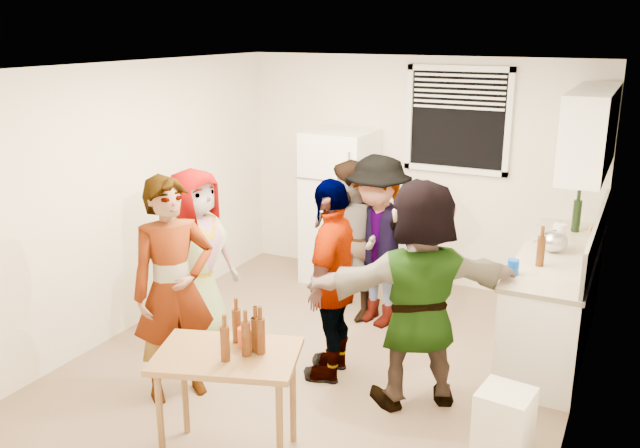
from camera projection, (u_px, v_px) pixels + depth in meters
The scene contains 22 objects.
room at pixel (327, 360), 5.90m from camera, with size 4.00×4.50×2.50m, color white, non-canonical shape.
window at pixel (457, 120), 7.09m from camera, with size 1.12×0.10×1.06m, color white, non-canonical shape.
refrigerator at pixel (340, 206), 7.60m from camera, with size 0.70×0.70×1.70m, color white.
counter_lower at pixel (554, 302), 6.05m from camera, with size 0.60×2.20×0.86m, color white.
countertop at pixel (559, 254), 5.92m from camera, with size 0.64×2.22×0.04m, color beige.
backsplash at pixel (597, 237), 5.74m from camera, with size 0.03×2.20×0.36m, color beige.
upper_cabinets at pixel (591, 130), 5.74m from camera, with size 0.34×1.60×0.70m, color white.
kettle at pixel (553, 252), 5.92m from camera, with size 0.26×0.22×0.22m, color silver, non-canonical shape.
paper_towel at pixel (557, 251), 5.95m from camera, with size 0.11×0.11×0.24m, color white.
wine_bottle at pixel (575, 231), 6.50m from camera, with size 0.08×0.08×0.31m, color black.
beer_bottle_counter at pixel (539, 266), 5.57m from camera, with size 0.07×0.07×0.25m, color #47230C.
blue_cup at pixel (513, 274), 5.38m from camera, with size 0.09×0.09×0.12m, color blue.
picture_frame at pixel (591, 236), 6.12m from camera, with size 0.02×0.18×0.15m, color #D1B054.
trash_bin at pixel (504, 424), 4.50m from camera, with size 0.34×0.34×0.50m, color silver.
beer_bottle_table at pixel (261, 353), 4.36m from camera, with size 0.06×0.06×0.24m, color #47230C.
red_cup at pixel (246, 346), 4.45m from camera, with size 0.10×0.10×0.13m, color #B53711.
guest_grey at pixel (201, 341), 6.26m from camera, with size 0.79×1.62×0.52m, color gray.
guest_stripe at pixel (180, 393), 5.37m from camera, with size 0.64×1.76×0.42m, color #141933.
guest_back_left at pixel (350, 315), 6.81m from camera, with size 0.76×1.57×0.59m, color brown.
guest_back_right at pixel (375, 322), 6.66m from camera, with size 1.07×1.66×0.62m, color #45454B.
guest_black at pixel (332, 373), 5.67m from camera, with size 0.98×1.67×0.41m, color black.
guest_orange at pixel (415, 399), 5.28m from camera, with size 1.64×1.77×0.52m, color #C08849.
Camera 1 is at (2.29, -4.81, 2.80)m, focal length 38.00 mm.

